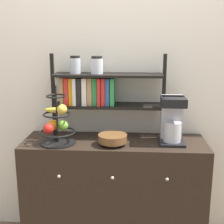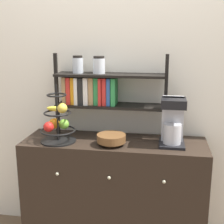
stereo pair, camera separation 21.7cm
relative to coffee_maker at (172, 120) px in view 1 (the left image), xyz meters
name	(u,v)px [view 1 (the left image)]	position (x,y,z in m)	size (l,w,h in m)	color
wall_back	(116,72)	(-0.40, 0.24, 0.30)	(7.00, 0.05, 2.60)	silver
sideboard	(114,194)	(-0.40, -0.01, -0.58)	(1.30, 0.43, 0.83)	black
coffee_maker	(172,120)	(0.00, 0.00, 0.00)	(0.17, 0.21, 0.33)	black
fruit_stand	(57,124)	(-0.80, -0.07, -0.03)	(0.25, 0.25, 0.41)	black
wooden_bowl	(113,139)	(-0.41, -0.09, -0.12)	(0.20, 0.20, 0.07)	brown
shelf_hutch	(95,89)	(-0.55, 0.11, 0.19)	(0.83, 0.20, 0.61)	black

